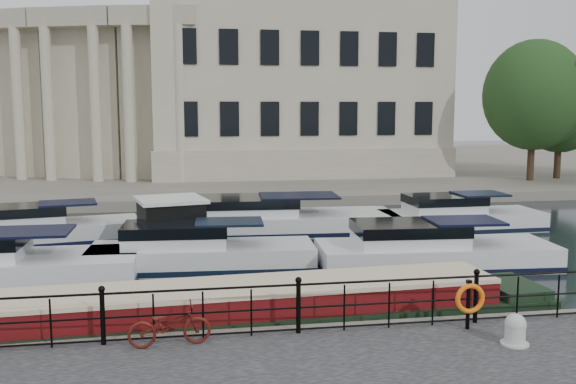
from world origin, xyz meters
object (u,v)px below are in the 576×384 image
at_px(mooring_bollard, 515,330).
at_px(narrowboat, 233,320).
at_px(bicycle, 170,325).
at_px(life_ring_post, 470,299).
at_px(harbour_hut, 171,230).

height_order(mooring_bollard, narrowboat, narrowboat).
distance_m(bicycle, life_ring_post, 6.33).
xyz_separation_m(bicycle, life_ring_post, (6.33, -0.13, 0.24)).
relative_size(mooring_bollard, harbour_hut, 0.18).
height_order(bicycle, harbour_hut, harbour_hut).
distance_m(narrowboat, harbour_hut, 8.52).
bearing_deg(bicycle, mooring_bollard, -104.38).
height_order(mooring_bollard, harbour_hut, harbour_hut).
height_order(narrowboat, harbour_hut, harbour_hut).
relative_size(life_ring_post, narrowboat, 0.07).
bearing_deg(mooring_bollard, narrowboat, 151.09).
height_order(bicycle, narrowboat, bicycle).
distance_m(life_ring_post, harbour_hut, 12.22).
xyz_separation_m(mooring_bollard, narrowboat, (-5.44, 3.00, -0.49)).
distance_m(bicycle, harbour_hut, 10.28).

